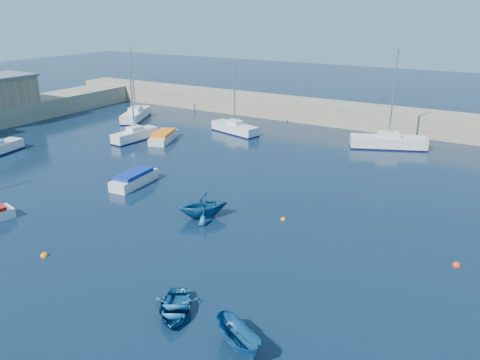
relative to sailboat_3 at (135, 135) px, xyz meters
The scene contains 14 objects.
ground 34.17m from the sailboat_3, 51.04° to the right, with size 220.00×220.00×0.00m, color #0C1E34.
back_wall 28.98m from the sailboat_3, 42.13° to the left, with size 96.00×4.50×2.60m, color gray.
sailboat_3 is the anchor object (origin of this frame).
sailboat_4 10.69m from the sailboat_3, 131.92° to the left, with size 4.89×7.39×9.50m.
sailboat_5 11.63m from the sailboat_3, 46.65° to the left, with size 6.58×3.40×8.41m.
sailboat_6 27.70m from the sailboat_3, 24.37° to the left, with size 8.04×5.01×10.19m.
motorboat_1 14.34m from the sailboat_3, 47.81° to the right, with size 2.03×4.78×1.14m.
motorboat_2 3.23m from the sailboat_3, 27.36° to the left, with size 3.46×5.43×1.06m.
dinghy_center 32.99m from the sailboat_3, 44.26° to the right, with size 2.31×3.23×0.67m, color navy.
dinghy_left 22.56m from the sailboat_3, 35.50° to the right, with size 3.06×3.54×1.87m, color navy.
dinghy_right 36.31m from the sailboat_3, 40.55° to the right, with size 1.18×3.13×1.21m, color navy.
buoy_0 26.15m from the sailboat_3, 59.38° to the right, with size 0.48×0.48×0.48m, color orange.
buoy_1 36.58m from the sailboat_3, 17.63° to the right, with size 0.47×0.47×0.47m, color red.
buoy_3 25.74m from the sailboat_3, 24.13° to the right, with size 0.38×0.38×0.38m, color orange.
Camera 1 is at (14.61, -11.31, 14.04)m, focal length 35.00 mm.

